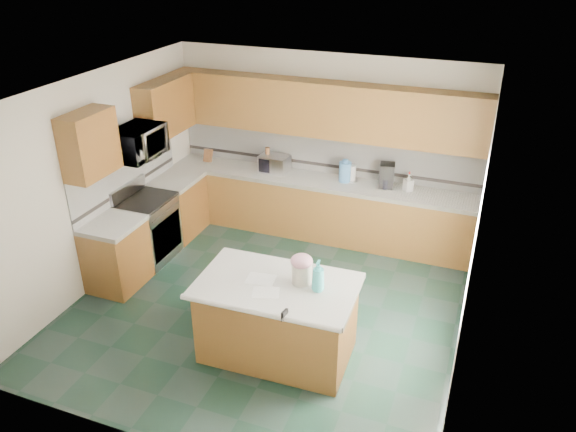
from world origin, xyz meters
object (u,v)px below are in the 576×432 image
at_px(treat_jar, 301,273).
at_px(soap_bottle_island, 318,276).
at_px(knife_block, 208,156).
at_px(coffee_maker, 387,175).
at_px(island_base, 277,321).
at_px(toaster_oven, 274,164).
at_px(island_top, 277,286).

bearing_deg(treat_jar, soap_bottle_island, -29.88).
distance_m(knife_block, coffee_maker, 2.84).
bearing_deg(island_base, soap_bottle_island, 2.63).
distance_m(island_base, coffee_maker, 2.97).
relative_size(island_base, toaster_oven, 3.61).
height_order(treat_jar, coffee_maker, coffee_maker).
xyz_separation_m(treat_jar, coffee_maker, (0.31, 2.73, 0.06)).
distance_m(island_top, soap_bottle_island, 0.48).
distance_m(island_top, treat_jar, 0.29).
xyz_separation_m(island_top, toaster_oven, (-1.16, 2.81, 0.16)).
distance_m(knife_block, toaster_oven, 1.13).
relative_size(island_base, island_top, 0.94).
relative_size(island_top, coffee_maker, 4.77).
distance_m(treat_jar, soap_bottle_island, 0.23).
bearing_deg(knife_block, toaster_oven, 2.53).
height_order(island_base, treat_jar, treat_jar).
bearing_deg(island_top, island_base, 0.00).
relative_size(island_top, toaster_oven, 3.84).
relative_size(treat_jar, soap_bottle_island, 0.64).
height_order(island_top, knife_block, knife_block).
height_order(treat_jar, soap_bottle_island, soap_bottle_island).
bearing_deg(knife_block, island_base, -48.29).
distance_m(island_base, treat_jar, 0.65).
relative_size(island_base, treat_jar, 7.09).
distance_m(island_top, coffee_maker, 2.90).
bearing_deg(soap_bottle_island, toaster_oven, 119.50).
xyz_separation_m(soap_bottle_island, coffee_maker, (0.11, 2.81, 0.00)).
bearing_deg(island_base, coffee_maker, 77.55).
distance_m(island_top, knife_block, 3.63).
bearing_deg(island_base, island_top, 0.00).
bearing_deg(toaster_oven, knife_block, -176.10).
bearing_deg(coffee_maker, soap_bottle_island, -101.84).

